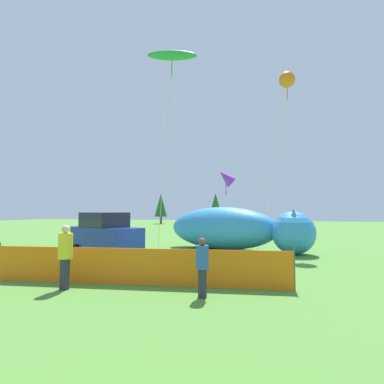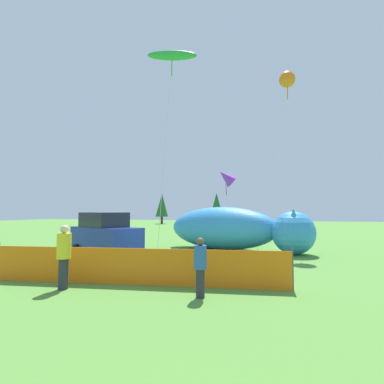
% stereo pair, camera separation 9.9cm
% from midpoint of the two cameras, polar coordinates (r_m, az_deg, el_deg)
% --- Properties ---
extents(ground_plane, '(120.00, 120.00, 0.00)m').
position_cam_midpoint_polar(ground_plane, '(13.66, -5.18, -13.37)').
color(ground_plane, '#548C38').
extents(parked_car, '(4.41, 3.38, 2.24)m').
position_cam_midpoint_polar(parked_car, '(15.92, -16.32, -7.91)').
color(parked_car, navy).
rests_on(parked_car, ground).
extents(folding_chair, '(0.71, 0.71, 0.92)m').
position_cam_midpoint_polar(folding_chair, '(11.11, 3.25, -12.80)').
color(folding_chair, black).
rests_on(folding_chair, ground).
extents(inflatable_cat, '(8.92, 4.46, 2.55)m').
position_cam_midpoint_polar(inflatable_cat, '(18.08, 7.82, -7.21)').
color(inflatable_cat, '#338CD8').
rests_on(inflatable_cat, ground).
extents(safety_fence, '(9.53, 1.33, 1.25)m').
position_cam_midpoint_polar(safety_fence, '(9.84, -10.82, -13.78)').
color(safety_fence, orange).
rests_on(safety_fence, ground).
extents(spectator_in_grey_shirt, '(0.41, 0.41, 1.89)m').
position_cam_midpoint_polar(spectator_in_grey_shirt, '(9.84, -23.27, -10.82)').
color(spectator_in_grey_shirt, '#2D2D38').
rests_on(spectator_in_grey_shirt, ground).
extents(spectator_in_blue_shirt, '(0.35, 0.35, 1.59)m').
position_cam_midpoint_polar(spectator_in_blue_shirt, '(8.28, 1.62, -13.68)').
color(spectator_in_blue_shirt, '#2D2D38').
rests_on(spectator_in_blue_shirt, ground).
extents(kite_orange_flower, '(2.46, 1.59, 11.20)m').
position_cam_midpoint_polar(kite_orange_flower, '(21.23, 17.49, 19.66)').
color(kite_orange_flower, silver).
rests_on(kite_orange_flower, ground).
extents(kite_green_fish, '(3.23, 2.57, 12.38)m').
position_cam_midpoint_polar(kite_green_fish, '(20.33, -4.01, 24.45)').
color(kite_green_fish, silver).
rests_on(kite_green_fish, ground).
extents(kite_purple_delta, '(1.73, 1.56, 5.49)m').
position_cam_midpoint_polar(kite_purple_delta, '(21.65, 6.34, 2.83)').
color(kite_purple_delta, silver).
rests_on(kite_purple_delta, ground).
extents(horizon_tree_east, '(2.23, 2.23, 5.31)m').
position_cam_midpoint_polar(horizon_tree_east, '(49.48, 4.46, -2.54)').
color(horizon_tree_east, brown).
rests_on(horizon_tree_east, ground).
extents(horizon_tree_west, '(2.31, 2.31, 5.51)m').
position_cam_midpoint_polar(horizon_tree_west, '(55.09, -6.00, -2.52)').
color(horizon_tree_west, brown).
rests_on(horizon_tree_west, ground).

